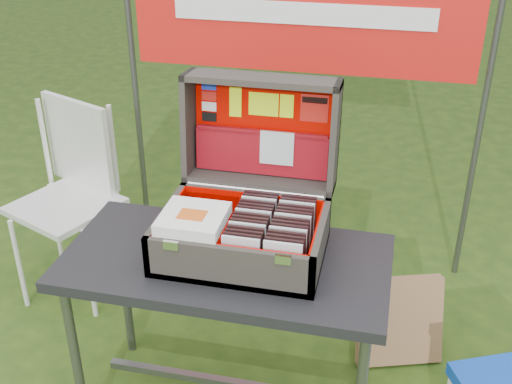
% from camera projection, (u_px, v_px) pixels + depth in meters
% --- Properties ---
extents(table, '(1.14, 0.57, 0.71)m').
position_uv_depth(table, '(228.00, 336.00, 2.39)').
color(table, '#242428').
rests_on(table, ground).
extents(table_top, '(1.14, 0.57, 0.04)m').
position_uv_depth(table_top, '(226.00, 262.00, 2.23)').
color(table_top, '#242428').
rests_on(table_top, ground).
extents(table_leg_fl, '(0.04, 0.04, 0.67)m').
position_uv_depth(table_leg_fl, '(76.00, 360.00, 2.31)').
color(table_leg_fl, '#59595B').
rests_on(table_leg_fl, ground).
extents(table_leg_bl, '(0.04, 0.04, 0.67)m').
position_uv_depth(table_leg_bl, '(125.00, 287.00, 2.69)').
color(table_leg_bl, '#59595B').
rests_on(table_leg_bl, ground).
extents(table_leg_br, '(0.04, 0.04, 0.67)m').
position_uv_depth(table_leg_br, '(368.00, 322.00, 2.49)').
color(table_leg_br, '#59595B').
rests_on(table_leg_br, ground).
extents(table_brace, '(0.98, 0.03, 0.03)m').
position_uv_depth(table_brace, '(229.00, 383.00, 2.50)').
color(table_brace, '#59595B').
rests_on(table_brace, ground).
extents(suitcase, '(0.56, 0.56, 0.55)m').
position_uv_depth(suitcase, '(245.00, 178.00, 2.16)').
color(suitcase, '#413B33').
rests_on(suitcase, table).
extents(suitcase_base_bottom, '(0.56, 0.40, 0.02)m').
position_uv_depth(suitcase_base_bottom, '(242.00, 252.00, 2.23)').
color(suitcase_base_bottom, '#413B33').
rests_on(suitcase_base_bottom, table_top).
extents(suitcase_base_wall_front, '(0.56, 0.02, 0.15)m').
position_uv_depth(suitcase_base_wall_front, '(227.00, 268.00, 2.04)').
color(suitcase_base_wall_front, '#413B33').
rests_on(suitcase_base_wall_front, table_top).
extents(suitcase_base_wall_back, '(0.56, 0.02, 0.15)m').
position_uv_depth(suitcase_base_wall_back, '(254.00, 210.00, 2.36)').
color(suitcase_base_wall_back, '#413B33').
rests_on(suitcase_base_wall_back, table_top).
extents(suitcase_base_wall_left, '(0.02, 0.40, 0.15)m').
position_uv_depth(suitcase_base_wall_left, '(167.00, 227.00, 2.25)').
color(suitcase_base_wall_left, '#413B33').
rests_on(suitcase_base_wall_left, table_top).
extents(suitcase_base_wall_right, '(0.02, 0.40, 0.15)m').
position_uv_depth(suitcase_base_wall_right, '(320.00, 246.00, 2.15)').
color(suitcase_base_wall_right, '#413B33').
rests_on(suitcase_base_wall_right, table_top).
extents(suitcase_liner_floor, '(0.52, 0.36, 0.01)m').
position_uv_depth(suitcase_liner_floor, '(242.00, 249.00, 2.22)').
color(suitcase_liner_floor, '#C10F00').
rests_on(suitcase_liner_floor, suitcase_base_bottom).
extents(suitcase_latch_left, '(0.05, 0.01, 0.03)m').
position_uv_depth(suitcase_latch_left, '(171.00, 245.00, 2.03)').
color(suitcase_latch_left, silver).
rests_on(suitcase_latch_left, suitcase_base_wall_front).
extents(suitcase_latch_right, '(0.05, 0.01, 0.03)m').
position_uv_depth(suitcase_latch_right, '(283.00, 260.00, 1.96)').
color(suitcase_latch_right, silver).
rests_on(suitcase_latch_right, suitcase_base_wall_front).
extents(suitcase_hinge, '(0.51, 0.02, 0.02)m').
position_uv_depth(suitcase_hinge, '(255.00, 190.00, 2.34)').
color(suitcase_hinge, silver).
rests_on(suitcase_hinge, suitcase_base_wall_back).
extents(suitcase_lid_back, '(0.56, 0.06, 0.40)m').
position_uv_depth(suitcase_lid_back, '(264.00, 126.00, 2.38)').
color(suitcase_lid_back, '#413B33').
rests_on(suitcase_lid_back, suitcase_base_wall_back).
extents(suitcase_lid_rim_far, '(0.56, 0.15, 0.04)m').
position_uv_depth(suitcase_lid_rim_far, '(262.00, 80.00, 2.25)').
color(suitcase_lid_rim_far, '#413B33').
rests_on(suitcase_lid_rim_far, suitcase_lid_back).
extents(suitcase_lid_rim_near, '(0.56, 0.15, 0.04)m').
position_uv_depth(suitcase_lid_rim_near, '(259.00, 180.00, 2.40)').
color(suitcase_lid_rim_near, '#413B33').
rests_on(suitcase_lid_rim_near, suitcase_lid_back).
extents(suitcase_lid_rim_left, '(0.02, 0.19, 0.41)m').
position_uv_depth(suitcase_lid_rim_left, '(189.00, 125.00, 2.38)').
color(suitcase_lid_rim_left, '#413B33').
rests_on(suitcase_lid_rim_left, suitcase_lid_back).
extents(suitcase_lid_rim_right, '(0.02, 0.19, 0.41)m').
position_uv_depth(suitcase_lid_rim_right, '(335.00, 138.00, 2.27)').
color(suitcase_lid_rim_right, '#413B33').
rests_on(suitcase_lid_rim_right, suitcase_lid_back).
extents(suitcase_lid_liner, '(0.52, 0.04, 0.35)m').
position_uv_depth(suitcase_lid_liner, '(263.00, 127.00, 2.37)').
color(suitcase_lid_liner, '#C10F00').
rests_on(suitcase_lid_liner, suitcase_lid_back).
extents(suitcase_liner_wall_front, '(0.52, 0.01, 0.13)m').
position_uv_depth(suitcase_liner_wall_front, '(228.00, 262.00, 2.04)').
color(suitcase_liner_wall_front, '#C10F00').
rests_on(suitcase_liner_wall_front, suitcase_base_bottom).
extents(suitcase_liner_wall_back, '(0.52, 0.01, 0.13)m').
position_uv_depth(suitcase_liner_wall_back, '(253.00, 209.00, 2.35)').
color(suitcase_liner_wall_back, '#C10F00').
rests_on(suitcase_liner_wall_back, suitcase_base_bottom).
extents(suitcase_liner_wall_left, '(0.01, 0.36, 0.13)m').
position_uv_depth(suitcase_liner_wall_left, '(171.00, 225.00, 2.24)').
color(suitcase_liner_wall_left, '#C10F00').
rests_on(suitcase_liner_wall_left, suitcase_base_bottom).
extents(suitcase_liner_wall_right, '(0.01, 0.36, 0.13)m').
position_uv_depth(suitcase_liner_wall_right, '(316.00, 243.00, 2.14)').
color(suitcase_liner_wall_right, '#C10F00').
rests_on(suitcase_liner_wall_right, suitcase_base_bottom).
extents(suitcase_lid_pocket, '(0.50, 0.05, 0.16)m').
position_uv_depth(suitcase_lid_pocket, '(262.00, 153.00, 2.39)').
color(suitcase_lid_pocket, maroon).
rests_on(suitcase_lid_pocket, suitcase_lid_liner).
extents(suitcase_pocket_edge, '(0.49, 0.02, 0.02)m').
position_uv_depth(suitcase_pocket_edge, '(262.00, 133.00, 2.35)').
color(suitcase_pocket_edge, maroon).
rests_on(suitcase_pocket_edge, suitcase_lid_pocket).
extents(suitcase_pocket_cd, '(0.13, 0.02, 0.13)m').
position_uv_depth(suitcase_pocket_cd, '(277.00, 148.00, 2.35)').
color(suitcase_pocket_cd, silver).
rests_on(suitcase_pocket_cd, suitcase_lid_pocket).
extents(lid_sticker_cc_a, '(0.06, 0.01, 0.03)m').
position_uv_depth(lid_sticker_cc_a, '(209.00, 85.00, 2.35)').
color(lid_sticker_cc_a, '#1933B2').
rests_on(lid_sticker_cc_a, suitcase_lid_liner).
extents(lid_sticker_cc_b, '(0.06, 0.01, 0.03)m').
position_uv_depth(lid_sticker_cc_b, '(209.00, 96.00, 2.36)').
color(lid_sticker_cc_b, red).
rests_on(lid_sticker_cc_b, suitcase_lid_liner).
extents(lid_sticker_cc_c, '(0.06, 0.01, 0.03)m').
position_uv_depth(lid_sticker_cc_c, '(209.00, 107.00, 2.38)').
color(lid_sticker_cc_c, white).
rests_on(lid_sticker_cc_c, suitcase_lid_liner).
extents(lid_sticker_cc_d, '(0.06, 0.01, 0.03)m').
position_uv_depth(lid_sticker_cc_d, '(209.00, 117.00, 2.39)').
color(lid_sticker_cc_d, black).
rests_on(lid_sticker_cc_d, suitcase_lid_liner).
extents(lid_card_neon_tall, '(0.05, 0.01, 0.11)m').
position_uv_depth(lid_card_neon_tall, '(235.00, 102.00, 2.35)').
color(lid_card_neon_tall, '#D4F716').
rests_on(lid_card_neon_tall, suitcase_lid_liner).
extents(lid_card_neon_main, '(0.11, 0.01, 0.09)m').
position_uv_depth(lid_card_neon_main, '(264.00, 104.00, 2.33)').
color(lid_card_neon_main, '#D4F716').
rests_on(lid_card_neon_main, suitcase_lid_liner).
extents(lid_card_neon_small, '(0.05, 0.01, 0.09)m').
position_uv_depth(lid_card_neon_small, '(287.00, 106.00, 2.31)').
color(lid_card_neon_small, '#D4F716').
rests_on(lid_card_neon_small, suitcase_lid_liner).
extents(lid_sticker_band, '(0.10, 0.01, 0.10)m').
position_uv_depth(lid_sticker_band, '(314.00, 108.00, 2.29)').
color(lid_sticker_band, red).
rests_on(lid_sticker_band, suitcase_lid_liner).
extents(lid_sticker_band_bar, '(0.09, 0.00, 0.02)m').
position_uv_depth(lid_sticker_band_bar, '(315.00, 100.00, 2.28)').
color(lid_sticker_band_bar, black).
rests_on(lid_sticker_band_bar, suitcase_lid_liner).
extents(cd_left_0, '(0.12, 0.01, 0.14)m').
position_uv_depth(cd_left_0, '(241.00, 257.00, 2.05)').
color(cd_left_0, silver).
rests_on(cd_left_0, suitcase_liner_floor).
extents(cd_left_1, '(0.12, 0.01, 0.14)m').
position_uv_depth(cd_left_1, '(242.00, 253.00, 2.07)').
color(cd_left_1, black).
rests_on(cd_left_1, suitcase_liner_floor).
extents(cd_left_2, '(0.12, 0.01, 0.14)m').
position_uv_depth(cd_left_2, '(244.00, 249.00, 2.09)').
color(cd_left_2, black).
rests_on(cd_left_2, suitcase_liner_floor).
extents(cd_left_3, '(0.12, 0.01, 0.14)m').
position_uv_depth(cd_left_3, '(246.00, 245.00, 2.11)').
color(cd_left_3, black).
rests_on(cd_left_3, suitcase_liner_floor).
extents(cd_left_4, '(0.12, 0.01, 0.14)m').
position_uv_depth(cd_left_4, '(247.00, 242.00, 2.13)').
color(cd_left_4, silver).
rests_on(cd_left_4, suitcase_liner_floor).
extents(cd_left_5, '(0.12, 0.01, 0.14)m').
position_uv_depth(cd_left_5, '(249.00, 238.00, 2.14)').
color(cd_left_5, black).
rests_on(cd_left_5, suitcase_liner_floor).
extents(cd_left_6, '(0.12, 0.01, 0.14)m').
position_uv_depth(cd_left_6, '(250.00, 235.00, 2.16)').
color(cd_left_6, black).
rests_on(cd_left_6, suitcase_liner_floor).
extents(cd_left_7, '(0.12, 0.01, 0.14)m').
position_uv_depth(cd_left_7, '(252.00, 232.00, 2.18)').
color(cd_left_7, black).
rests_on(cd_left_7, suitcase_liner_floor).
extents(cd_left_8, '(0.12, 0.01, 0.14)m').
position_uv_depth(cd_left_8, '(253.00, 228.00, 2.20)').
color(cd_left_8, silver).
rests_on(cd_left_8, suitcase_liner_floor).
extents(cd_left_9, '(0.12, 0.01, 0.14)m').
position_uv_depth(cd_left_9, '(255.00, 225.00, 2.22)').
color(cd_left_9, black).
rests_on(cd_left_9, suitcase_liner_floor).
extents(cd_left_10, '(0.12, 0.01, 0.14)m').
position_uv_depth(cd_left_10, '(256.00, 222.00, 2.24)').
color(cd_left_10, black).
rests_on(cd_left_10, suitcase_liner_floor).
extents(cd_left_11, '(0.12, 0.01, 0.14)m').
position_uv_depth(cd_left_11, '(257.00, 219.00, 2.26)').
color(cd_left_11, black).
rests_on(cd_left_11, suitcase_liner_floor).
extents(cd_left_12, '(0.12, 0.01, 0.14)m').
position_uv_depth(cd_left_12, '(259.00, 216.00, 2.28)').
color(cd_left_12, silver).
rests_on(cd_left_12, suitcase_liner_floor).
extents(cd_left_13, '(0.12, 0.01, 0.14)m').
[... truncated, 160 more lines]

